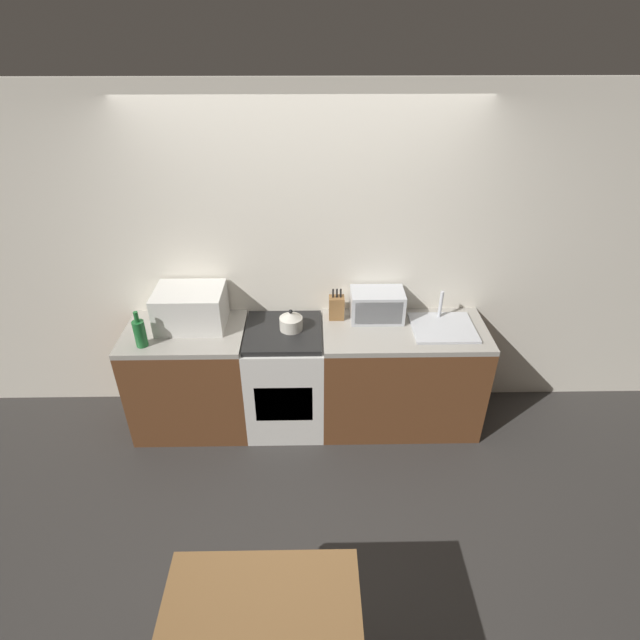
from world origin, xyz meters
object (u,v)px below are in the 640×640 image
(stove_range, at_px, (285,377))
(bottle, at_px, (140,333))
(microwave, at_px, (191,308))
(kettle, at_px, (291,321))
(dining_table, at_px, (261,634))
(toaster_oven, at_px, (377,305))

(stove_range, bearing_deg, bottle, -169.75)
(microwave, bearing_deg, kettle, -5.75)
(bottle, height_order, dining_table, bottle)
(stove_range, height_order, microwave, microwave)
(dining_table, bearing_deg, stove_range, 89.61)
(toaster_oven, bearing_deg, stove_range, -167.42)
(toaster_oven, bearing_deg, bottle, -168.77)
(stove_range, height_order, bottle, bottle)
(dining_table, bearing_deg, microwave, 107.80)
(stove_range, distance_m, toaster_oven, 0.93)
(stove_range, relative_size, bottle, 3.21)
(microwave, xyz_separation_m, bottle, (-0.31, -0.28, -0.04))
(microwave, relative_size, bottle, 1.82)
(toaster_oven, bearing_deg, dining_table, -108.53)
(stove_range, xyz_separation_m, kettle, (0.06, 0.02, 0.52))
(bottle, xyz_separation_m, dining_table, (0.99, -1.85, -0.37))
(stove_range, relative_size, toaster_oven, 2.21)
(kettle, xyz_separation_m, dining_table, (-0.07, -2.05, -0.33))
(stove_range, xyz_separation_m, dining_table, (-0.01, -2.03, 0.19))
(stove_range, distance_m, bottle, 1.17)
(kettle, bearing_deg, stove_range, -162.35)
(stove_range, bearing_deg, toaster_oven, 12.58)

